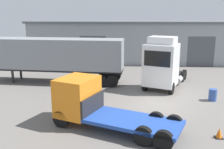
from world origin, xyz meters
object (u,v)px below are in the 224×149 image
(tractor_unit_white, at_px, (162,65))
(oil_drum, at_px, (213,95))
(container_trailer_red, at_px, (57,55))
(flatbed_truck_orange, at_px, (92,103))
(traffic_cone, at_px, (219,133))

(tractor_unit_white, relative_size, oil_drum, 7.72)
(container_trailer_red, bearing_deg, tractor_unit_white, 173.69)
(flatbed_truck_orange, distance_m, oil_drum, 9.59)
(tractor_unit_white, distance_m, flatbed_truck_orange, 9.08)
(container_trailer_red, bearing_deg, flatbed_truck_orange, 120.01)
(flatbed_truck_orange, relative_size, traffic_cone, 13.41)
(flatbed_truck_orange, bearing_deg, oil_drum, -127.39)
(tractor_unit_white, xyz_separation_m, oil_drum, (3.39, -2.82, -1.66))
(traffic_cone, bearing_deg, container_trailer_red, 136.94)
(flatbed_truck_orange, bearing_deg, container_trailer_red, -41.60)
(tractor_unit_white, height_order, oil_drum, tractor_unit_white)
(oil_drum, bearing_deg, tractor_unit_white, 140.22)
(flatbed_truck_orange, relative_size, oil_drum, 8.38)
(oil_drum, relative_size, traffic_cone, 1.60)
(traffic_cone, bearing_deg, oil_drum, 76.17)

